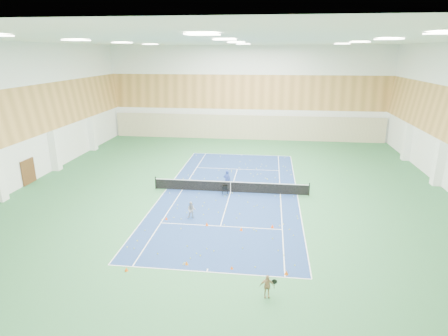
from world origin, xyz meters
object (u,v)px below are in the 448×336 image
object	(u,v)px
tennis_net	(231,186)
child_court	(191,210)
child_apron	(267,286)
coach	(227,180)
ball_cart	(225,190)

from	to	relation	value
tennis_net	child_court	xyz separation A→B (m)	(-2.18, -5.34, 0.05)
tennis_net	child_apron	distance (m)	13.97
tennis_net	coach	size ratio (longest dim) A/B	7.67
coach	child_court	distance (m)	6.34
coach	ball_cart	xyz separation A→B (m)	(0.00, -1.46, -0.41)
coach	child_court	size ratio (longest dim) A/B	1.38
child_court	ball_cart	world-z (taller)	child_court
tennis_net	ball_cart	bearing A→B (deg)	-117.82
child_apron	coach	bearing A→B (deg)	96.07
tennis_net	child_court	world-z (taller)	child_court
child_court	child_apron	bearing A→B (deg)	-62.82
child_apron	ball_cart	world-z (taller)	child_apron
child_apron	ball_cart	bearing A→B (deg)	97.57
tennis_net	coach	distance (m)	0.88
tennis_net	child_court	distance (m)	5.77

